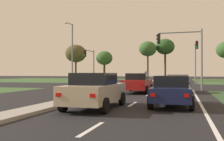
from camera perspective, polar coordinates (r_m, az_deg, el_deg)
The scene contains 28 objects.
ground_plane at distance 31.67m, azimuth 4.79°, elevation -3.49°, with size 200.00×200.00×0.00m, color black.
grass_verge_far_left at distance 63.89m, azimuth -13.81°, elevation -2.03°, with size 35.00×35.00×0.01m, color #385B2D.
median_island_near at distance 13.56m, azimuth -10.80°, elevation -7.02°, with size 1.20×22.00×0.14m, color gray.
median_island_far at distance 56.40m, azimuth 9.64°, elevation -2.16°, with size 1.20×36.00×0.14m, color #ADA89E.
lane_dash_near at distance 7.43m, azimuth -4.60°, elevation -12.89°, with size 0.14×2.00×0.01m, color silver.
lane_dash_second at distance 13.14m, azimuth 4.62°, elevation -7.52°, with size 0.14×2.00×0.01m, color silver.
lane_dash_third at distance 19.04m, azimuth 8.13°, elevation -5.38°, with size 0.14×2.00×0.01m, color silver.
edge_line_right at distance 13.18m, azimuth 19.42°, elevation -7.47°, with size 0.14×24.00×0.01m, color silver.
stop_bar_near at distance 24.21m, azimuth 10.49°, elevation -4.35°, with size 6.40×0.50×0.01m, color silver.
crosswalk_bar_near at distance 28.73m, azimuth -9.90°, elevation -3.77°, with size 0.70×2.80×0.01m, color silver.
crosswalk_bar_second at distance 28.25m, azimuth -7.80°, elevation -3.82°, with size 0.70×2.80×0.01m, color silver.
crosswalk_bar_third at distance 27.81m, azimuth -5.62°, elevation -3.88°, with size 0.70×2.80×0.01m, color silver.
crosswalk_bar_fourth at distance 27.41m, azimuth -3.38°, elevation -3.93°, with size 0.70×2.80×0.01m, color silver.
crosswalk_bar_fifth at distance 27.06m, azimuth -1.07°, elevation -3.97°, with size 0.70×2.80×0.01m, color silver.
car_teal_near at distance 53.64m, azimuth 6.94°, elevation -1.45°, with size 1.97×4.41×1.59m.
car_red_second at distance 20.88m, azimuth 5.82°, elevation -2.75°, with size 2.02×4.60×1.58m.
car_navy_third at distance 12.69m, azimuth 13.28°, elevation -4.35°, with size 1.96×4.44×1.47m.
car_beige_fifth at distance 11.57m, azimuth -3.78°, elevation -4.43°, with size 2.02×4.51×1.60m.
car_blue_sixth at distance 21.95m, azimuth 14.52°, elevation -2.77°, with size 2.06×4.51×1.47m.
traffic_signal_near_right at distance 24.56m, azimuth 15.97°, elevation 4.71°, with size 4.19×0.32×5.64m.
traffic_signal_far_left at distance 38.71m, azimuth -4.87°, elevation 2.31°, with size 0.32×4.02×5.21m.
traffic_signal_far_right at distance 36.07m, azimuth 18.27°, elevation 3.31°, with size 0.32×4.83×5.87m.
street_lamp_second at distance 35.28m, azimuth -9.03°, elevation 4.45°, with size 0.56×2.02×8.37m.
pedestrian_at_median at distance 40.35m, azimuth 7.53°, elevation -1.02°, with size 0.34×0.34×1.90m.
treeline_near at distance 62.27m, azimuth -8.11°, elevation 3.75°, with size 5.03×5.03×8.50m.
treeline_second at distance 59.99m, azimuth -1.72°, elevation 2.76°, with size 3.84×3.84×6.82m.
treeline_third at distance 55.86m, azimuth 8.01°, elevation 4.78°, with size 3.82×3.82×8.53m.
treeline_fourth at distance 57.59m, azimuth 11.81°, elevation 5.16°, with size 4.09×4.09×9.20m.
Camera 1 is at (6.02, -1.05, 1.58)m, focal length 40.83 mm.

